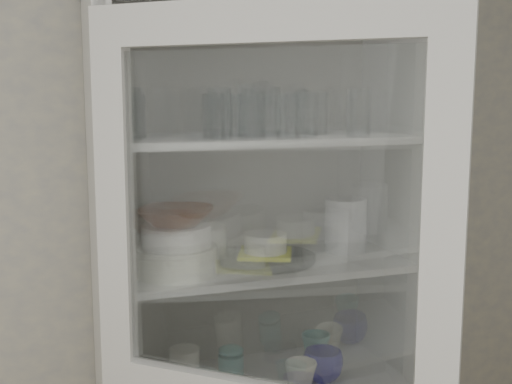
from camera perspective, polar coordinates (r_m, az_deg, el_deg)
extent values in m
cube|color=#9A9A9A|center=(2.22, -6.80, -4.09)|extent=(3.60, 0.02, 2.60)
cube|color=silver|center=(2.04, -13.36, -12.79)|extent=(0.03, 0.45, 2.10)
cube|color=silver|center=(2.32, 11.57, -10.01)|extent=(0.03, 0.45, 2.10)
cube|color=gray|center=(2.32, -1.70, -9.87)|extent=(1.00, 0.03, 2.10)
cube|color=white|center=(2.20, 0.13, -16.60)|extent=(0.94, 0.42, 0.02)
cube|color=white|center=(2.06, 0.14, -6.47)|extent=(0.94, 0.42, 0.02)
cube|color=white|center=(1.99, 0.14, 4.71)|extent=(0.94, 0.42, 0.02)
cube|color=silver|center=(1.46, 0.63, 15.07)|extent=(0.70, 0.62, 0.10)
cube|color=silver|center=(1.67, -12.40, -1.41)|extent=(0.09, 0.09, 0.80)
cube|color=silver|center=(1.39, 16.36, -3.61)|extent=(0.09, 0.09, 0.80)
cube|color=silver|center=(1.48, 0.60, -2.49)|extent=(0.55, 0.49, 0.78)
cylinder|color=silver|center=(1.79, -11.34, 6.80)|extent=(0.09, 0.09, 0.15)
cylinder|color=silver|center=(1.84, -3.18, 6.97)|extent=(0.09, 0.09, 0.14)
cylinder|color=silver|center=(1.85, -3.78, 6.72)|extent=(0.08, 0.08, 0.13)
cylinder|color=silver|center=(1.85, -0.37, 7.16)|extent=(0.09, 0.09, 0.16)
cylinder|color=silver|center=(1.88, 2.83, 6.75)|extent=(0.07, 0.07, 0.13)
cylinder|color=silver|center=(1.93, 4.55, 6.86)|extent=(0.08, 0.08, 0.13)
cylinder|color=silver|center=(1.97, 9.10, 6.97)|extent=(0.08, 0.08, 0.14)
cylinder|color=silver|center=(1.91, -10.69, 6.62)|extent=(0.08, 0.08, 0.13)
cylinder|color=silver|center=(1.90, -11.01, 6.92)|extent=(0.09, 0.09, 0.15)
cylinder|color=silver|center=(1.96, -2.18, 6.80)|extent=(0.07, 0.07, 0.13)
cylinder|color=silver|center=(1.99, -3.29, 7.13)|extent=(0.09, 0.09, 0.15)
cylinder|color=silver|center=(2.06, 5.46, 7.01)|extent=(0.07, 0.07, 0.14)
cylinder|color=white|center=(1.92, -7.04, -6.01)|extent=(0.24, 0.24, 0.08)
cylinder|color=white|center=(2.12, -5.29, -4.35)|extent=(0.20, 0.20, 0.10)
cylinder|color=white|center=(1.90, -7.08, -3.86)|extent=(0.26, 0.26, 0.06)
imported|color=#562B13|center=(1.89, -7.11, -2.14)|extent=(0.28, 0.28, 0.05)
cylinder|color=silver|center=(2.06, 0.84, -5.89)|extent=(0.41, 0.41, 0.02)
cube|color=#FFF831|center=(2.05, 0.84, -5.48)|extent=(0.22, 0.22, 0.01)
cylinder|color=white|center=(2.05, 0.84, -4.51)|extent=(0.15, 0.15, 0.06)
cylinder|color=silver|center=(2.19, 7.96, -2.92)|extent=(0.14, 0.14, 0.18)
imported|color=navy|center=(2.18, 5.97, -15.09)|extent=(0.14, 0.14, 0.10)
imported|color=teal|center=(2.33, 5.34, -13.52)|extent=(0.12, 0.12, 0.09)
imported|color=white|center=(2.11, 3.99, -16.00)|extent=(0.11, 0.11, 0.10)
cylinder|color=teal|center=(2.18, -2.23, -15.31)|extent=(0.08, 0.08, 0.08)
ellipsoid|color=teal|center=(2.16, -2.24, -14.10)|extent=(0.08, 0.08, 0.02)
cylinder|color=white|center=(2.16, -6.36, -15.10)|extent=(0.12, 0.12, 0.12)
cylinder|color=silver|center=(1.96, 1.02, 7.18)|extent=(0.08, 0.08, 0.15)
cylinder|color=silver|center=(1.92, -0.30, 6.78)|extent=(0.06, 0.06, 0.13)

